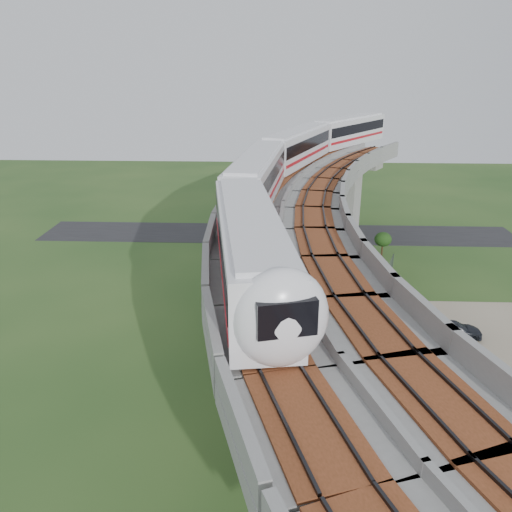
{
  "coord_description": "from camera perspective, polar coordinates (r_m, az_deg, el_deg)",
  "views": [
    {
      "loc": [
        -0.37,
        -30.73,
        20.36
      ],
      "look_at": [
        -1.74,
        2.51,
        7.5
      ],
      "focal_mm": 35.0,
      "sensor_mm": 36.0,
      "label": 1
    }
  ],
  "objects": [
    {
      "name": "ground",
      "position": [
        36.87,
        2.6,
        -12.42
      ],
      "size": [
        160.0,
        160.0,
        0.0
      ],
      "primitive_type": "plane",
      "color": "#25471C",
      "rests_on": "ground"
    },
    {
      "name": "fence",
      "position": [
        37.83,
        17.85,
        -11.24
      ],
      "size": [
        3.87,
        38.73,
        1.5
      ],
      "color": "#2D382D",
      "rests_on": "ground"
    },
    {
      "name": "asphalt_road",
      "position": [
        64.05,
        2.56,
        2.59
      ],
      "size": [
        60.0,
        8.0,
        0.03
      ],
      "primitive_type": "cube",
      "color": "#232326",
      "rests_on": "ground"
    },
    {
      "name": "tree_1",
      "position": [
        51.21,
        12.2,
        -0.07
      ],
      "size": [
        2.88,
        2.88,
        3.48
      ],
      "color": "#382314",
      "rests_on": "ground"
    },
    {
      "name": "tree_5",
      "position": [
        34.18,
        14.84,
        -12.02
      ],
      "size": [
        2.28,
        2.28,
        3.05
      ],
      "color": "#382314",
      "rests_on": "ground"
    },
    {
      "name": "tree_2",
      "position": [
        48.51,
        13.12,
        -1.76
      ],
      "size": [
        1.88,
        1.88,
        2.76
      ],
      "color": "#382314",
      "rests_on": "ground"
    },
    {
      "name": "metro_train",
      "position": [
        44.62,
        5.2,
        10.65
      ],
      "size": [
        18.45,
        59.78,
        3.64
      ],
      "color": "silver",
      "rests_on": "ground"
    },
    {
      "name": "viaduct",
      "position": [
        33.02,
        9.54,
        0.8
      ],
      "size": [
        19.58,
        73.98,
        11.4
      ],
      "color": "#99968E",
      "rests_on": "ground"
    },
    {
      "name": "dirt_lot",
      "position": [
        38.02,
        24.84,
        -13.44
      ],
      "size": [
        18.0,
        26.0,
        0.04
      ],
      "primitive_type": "cube",
      "color": "gray",
      "rests_on": "ground"
    },
    {
      "name": "tree_3",
      "position": [
        42.23,
        11.59,
        -5.04
      ],
      "size": [
        2.03,
        2.03,
        2.92
      ],
      "color": "#382314",
      "rests_on": "ground"
    },
    {
      "name": "car_dark",
      "position": [
        42.94,
        21.69,
        -7.81
      ],
      "size": [
        4.34,
        1.79,
        1.26
      ],
      "primitive_type": "imported",
      "rotation": [
        0.0,
        0.0,
        1.56
      ],
      "color": "black",
      "rests_on": "dirt_lot"
    },
    {
      "name": "tree_6",
      "position": [
        29.75,
        16.67,
        -17.98
      ],
      "size": [
        2.68,
        2.68,
        3.16
      ],
      "color": "#382314",
      "rests_on": "ground"
    },
    {
      "name": "tree_0",
      "position": [
        57.63,
        14.32,
        1.85
      ],
      "size": [
        1.91,
        1.91,
        2.8
      ],
      "color": "#382314",
      "rests_on": "ground"
    },
    {
      "name": "tree_4",
      "position": [
        38.78,
        12.43,
        -6.93
      ],
      "size": [
        3.17,
        3.17,
        3.8
      ],
      "color": "#382314",
      "rests_on": "ground"
    }
  ]
}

